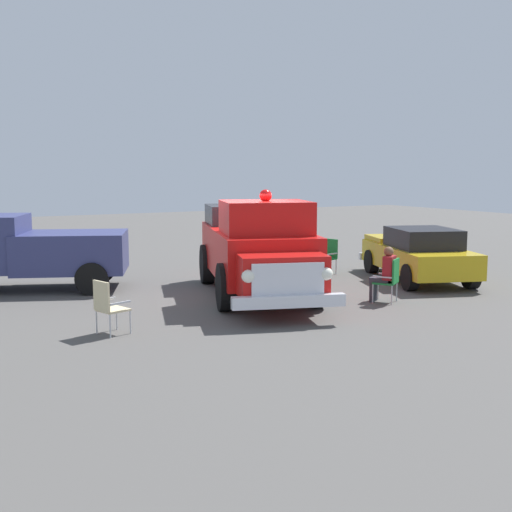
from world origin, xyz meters
The scene contains 8 objects.
ground_plane centered at (0.00, 0.00, 0.00)m, with size 60.00×60.00×0.00m, color #514F4C.
vintage_fire_truck centered at (-0.41, 0.03, 1.20)m, with size 3.97×6.33×2.59m.
classic_hot_rod centered at (-5.36, 0.18, 0.75)m, with size 3.21×4.73×1.46m.
parked_pickup centered at (4.22, -3.45, 0.99)m, with size 5.12×3.49×1.90m.
lawn_chair_near_truck centered at (-2.66, 2.21, 0.59)m, with size 0.68×0.68×1.02m.
lawn_chair_by_car centered at (3.82, 1.97, 0.59)m, with size 0.62×0.62×1.02m.
lawn_chair_spare centered at (-3.82, -1.87, 0.59)m, with size 0.61×0.61×1.02m.
spectator_seated centered at (-2.59, 2.11, 0.70)m, with size 0.61×0.65×1.29m.
Camera 1 is at (7.07, 13.50, 3.03)m, focal length 45.52 mm.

